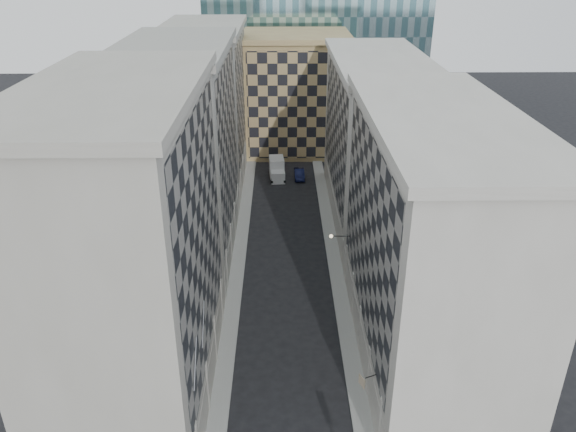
{
  "coord_description": "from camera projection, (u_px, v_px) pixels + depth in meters",
  "views": [
    {
      "loc": [
        -0.56,
        -23.13,
        31.23
      ],
      "look_at": [
        -0.03,
        15.61,
        12.43
      ],
      "focal_mm": 35.0,
      "sensor_mm": 36.0,
      "label": 1
    }
  ],
  "objects": [
    {
      "name": "flagpoles_left",
      "position": [
        199.0,
        343.0,
        36.28
      ],
      "size": [
        0.1,
        6.33,
        2.33
      ],
      "color": "gray",
      "rests_on": "ground"
    },
    {
      "name": "bldg_left_a",
      "position": [
        133.0,
        254.0,
        39.05
      ],
      "size": [
        10.8,
        22.8,
        23.7
      ],
      "color": "#9B978B",
      "rests_on": "ground"
    },
    {
      "name": "dark_car",
      "position": [
        299.0,
        174.0,
        82.8
      ],
      "size": [
        1.52,
        4.18,
        1.37
      ],
      "primitive_type": "imported",
      "rotation": [
        0.0,
        0.0,
        0.02
      ],
      "color": "#0E1233",
      "rests_on": "ground"
    },
    {
      "name": "bldg_left_b",
      "position": [
        183.0,
        154.0,
        59.06
      ],
      "size": [
        10.8,
        22.8,
        22.7
      ],
      "color": "gray",
      "rests_on": "ground"
    },
    {
      "name": "sidewalk_west",
      "position": [
        239.0,
        260.0,
        61.34
      ],
      "size": [
        1.5,
        100.0,
        0.15
      ],
      "primitive_type": "cube",
      "color": "gray",
      "rests_on": "ground"
    },
    {
      "name": "tan_block",
      "position": [
        296.0,
        93.0,
        91.44
      ],
      "size": [
        16.8,
        14.8,
        18.8
      ],
      "color": "#9E7D54",
      "rests_on": "ground"
    },
    {
      "name": "sidewalk_east",
      "position": [
        334.0,
        260.0,
        61.47
      ],
      "size": [
        1.5,
        100.0,
        0.15
      ],
      "primitive_type": "cube",
      "color": "gray",
      "rests_on": "ground"
    },
    {
      "name": "bldg_right_b",
      "position": [
        375.0,
        140.0,
        68.07
      ],
      "size": [
        10.8,
        28.8,
        19.7
      ],
      "color": "#AEAA9F",
      "rests_on": "ground"
    },
    {
      "name": "shop_sign",
      "position": [
        363.0,
        381.0,
        39.05
      ],
      "size": [
        1.2,
        0.75,
        0.87
      ],
      "rotation": [
        0.0,
        0.0,
        0.4
      ],
      "color": "black",
      "rests_on": "ground"
    },
    {
      "name": "box_truck",
      "position": [
        277.0,
        170.0,
        82.91
      ],
      "size": [
        2.46,
        5.28,
        2.82
      ],
      "rotation": [
        0.0,
        0.0,
        0.07
      ],
      "color": "silver",
      "rests_on": "ground"
    },
    {
      "name": "bracket_lamp",
      "position": [
        333.0,
        236.0,
        53.39
      ],
      "size": [
        1.98,
        0.36,
        0.36
      ],
      "color": "black",
      "rests_on": "ground"
    },
    {
      "name": "bldg_left_c",
      "position": [
        207.0,
        105.0,
        79.07
      ],
      "size": [
        10.8,
        22.8,
        21.7
      ],
      "color": "#9B978B",
      "rests_on": "ground"
    },
    {
      "name": "bldg_right_a",
      "position": [
        428.0,
        243.0,
        43.57
      ],
      "size": [
        10.8,
        26.8,
        20.7
      ],
      "color": "#AEAA9F",
      "rests_on": "ground"
    }
  ]
}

